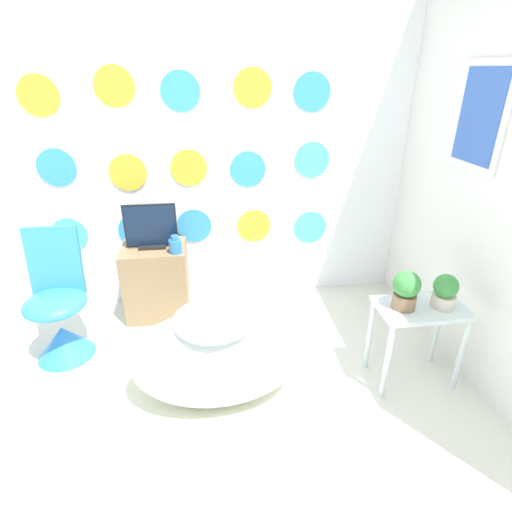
{
  "coord_description": "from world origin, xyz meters",
  "views": [
    {
      "loc": [
        0.1,
        -1.18,
        1.8
      ],
      "look_at": [
        0.38,
        0.9,
        0.81
      ],
      "focal_mm": 28.0,
      "sensor_mm": 36.0,
      "label": 1
    }
  ],
  "objects_px": {
    "vase": "(175,245)",
    "potted_plant_right": "(445,291)",
    "potted_plant_left": "(406,289)",
    "tv": "(151,228)",
    "bathtub": "(216,356)",
    "chair": "(60,320)"
  },
  "relations": [
    {
      "from": "vase",
      "to": "chair",
      "type": "bearing_deg",
      "value": -157.32
    },
    {
      "from": "potted_plant_left",
      "to": "potted_plant_right",
      "type": "distance_m",
      "value": 0.23
    },
    {
      "from": "bathtub",
      "to": "tv",
      "type": "relative_size",
      "value": 2.58
    },
    {
      "from": "bathtub",
      "to": "vase",
      "type": "height_order",
      "value": "vase"
    },
    {
      "from": "bathtub",
      "to": "potted_plant_left",
      "type": "xyz_separation_m",
      "value": [
        1.1,
        -0.01,
        0.37
      ]
    },
    {
      "from": "potted_plant_left",
      "to": "tv",
      "type": "bearing_deg",
      "value": 147.34
    },
    {
      "from": "vase",
      "to": "potted_plant_left",
      "type": "xyz_separation_m",
      "value": [
        1.35,
        -0.85,
        0.02
      ]
    },
    {
      "from": "tv",
      "to": "potted_plant_right",
      "type": "relative_size",
      "value": 1.85
    },
    {
      "from": "tv",
      "to": "vase",
      "type": "distance_m",
      "value": 0.24
    },
    {
      "from": "tv",
      "to": "potted_plant_right",
      "type": "height_order",
      "value": "tv"
    },
    {
      "from": "bathtub",
      "to": "potted_plant_right",
      "type": "xyz_separation_m",
      "value": [
        1.33,
        -0.03,
        0.35
      ]
    },
    {
      "from": "chair",
      "to": "potted_plant_right",
      "type": "xyz_separation_m",
      "value": [
        2.35,
        -0.55,
        0.36
      ]
    },
    {
      "from": "vase",
      "to": "potted_plant_left",
      "type": "height_order",
      "value": "potted_plant_left"
    },
    {
      "from": "tv",
      "to": "potted_plant_left",
      "type": "height_order",
      "value": "tv"
    },
    {
      "from": "chair",
      "to": "vase",
      "type": "distance_m",
      "value": 0.91
    },
    {
      "from": "potted_plant_right",
      "to": "chair",
      "type": "bearing_deg",
      "value": 166.93
    },
    {
      "from": "tv",
      "to": "vase",
      "type": "bearing_deg",
      "value": -35.09
    },
    {
      "from": "bathtub",
      "to": "tv",
      "type": "bearing_deg",
      "value": 113.62
    },
    {
      "from": "vase",
      "to": "potted_plant_right",
      "type": "relative_size",
      "value": 0.65
    },
    {
      "from": "chair",
      "to": "tv",
      "type": "relative_size",
      "value": 2.31
    },
    {
      "from": "bathtub",
      "to": "potted_plant_left",
      "type": "bearing_deg",
      "value": -0.58
    },
    {
      "from": "tv",
      "to": "potted_plant_right",
      "type": "xyz_separation_m",
      "value": [
        1.75,
        -0.99,
        -0.09
      ]
    }
  ]
}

